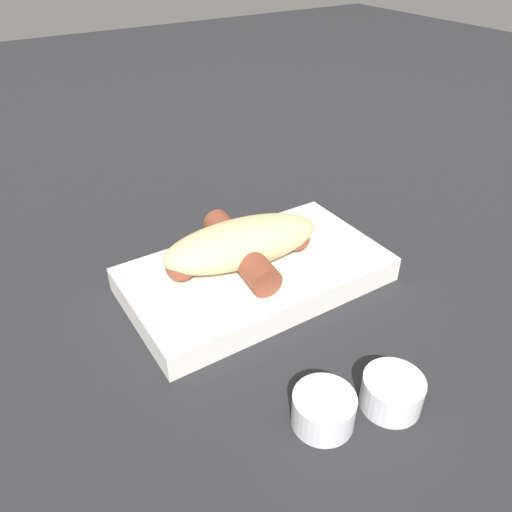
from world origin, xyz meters
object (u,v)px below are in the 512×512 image
Objects in this scene: condiment_cup_far at (392,394)px; sausage at (240,250)px; food_tray at (256,274)px; bread_roll at (242,243)px; condiment_cup_near at (323,411)px.

sausage is at bearing 95.56° from condiment_cup_far.
bread_roll is (-0.01, 0.01, 0.04)m from food_tray.
sausage is at bearing -157.46° from bread_roll.
bread_roll reaches higher than condiment_cup_far.
condiment_cup_far is (0.06, -0.02, 0.00)m from condiment_cup_near.
sausage reaches higher than condiment_cup_near.
bread_roll is at bearing 77.76° from condiment_cup_near.
food_tray is 5.46× the size of condiment_cup_far.
food_tray is at bearing 74.13° from condiment_cup_near.
condiment_cup_far is (0.02, -0.21, -0.04)m from bread_roll.
food_tray is at bearing 92.08° from condiment_cup_far.
condiment_cup_near is at bearing -105.87° from food_tray.
bread_roll is at bearing 125.65° from food_tray.
food_tray is 0.03m from sausage.
food_tray is 0.04m from bread_roll.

